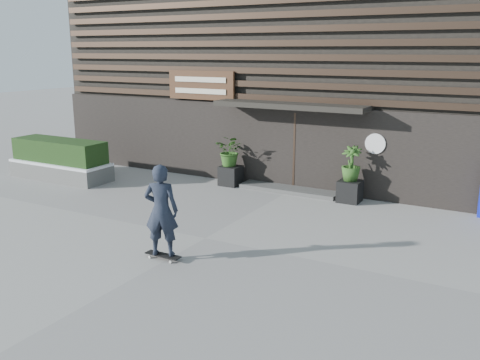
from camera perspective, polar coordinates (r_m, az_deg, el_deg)
The scene contains 11 objects.
ground at distance 11.81m, azimuth -3.79°, elevation -6.32°, with size 80.00×80.00×0.00m, color #9B9893.
entrance_step at distance 15.67m, azimuth 5.38°, elevation -1.01°, with size 3.00×0.80×0.12m, color #464644.
planter_pot_left at distance 16.27m, azimuth -1.01°, elevation 0.49°, with size 0.60×0.60×0.60m, color black.
bamboo_left at distance 16.11m, azimuth -1.03°, elevation 3.18°, with size 0.86×0.75×0.96m, color #2D591E.
planter_pot_right at distance 14.79m, azimuth 11.82°, elevation -1.19°, with size 0.60×0.60×0.60m, color black.
bamboo_right at distance 14.61m, azimuth 11.97°, elevation 1.76°, with size 0.54×0.54×0.96m, color #2D591E.
raised_bed at distance 18.09m, azimuth -18.83°, elevation 0.94°, with size 3.50×1.20×0.50m, color #535451.
snow_layer at distance 18.03m, azimuth -18.90°, elevation 1.84°, with size 3.50×1.20×0.08m, color white.
hedge at distance 17.96m, azimuth -19.00°, elevation 3.05°, with size 3.30×1.00×0.70m, color #193312.
building at distance 20.17m, azimuth 12.01°, elevation 13.37°, with size 18.00×11.00×8.00m.
skateboarder at distance 10.44m, azimuth -8.53°, elevation -3.31°, with size 0.79×0.65×1.95m.
Camera 1 is at (6.08, -9.27, 4.08)m, focal length 39.34 mm.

